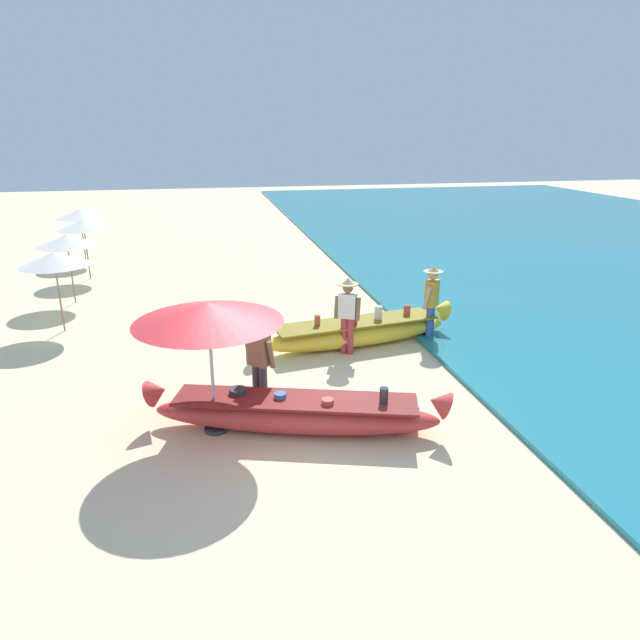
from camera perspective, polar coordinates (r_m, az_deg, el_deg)
ground_plane at (r=9.23m, az=-4.42°, el=-11.01°), size 80.00×80.00×0.00m
boat_red_foreground at (r=9.05m, az=-2.50°, el=-9.40°), size 4.77×2.03×0.85m
boat_yellow_midground at (r=12.50m, az=3.69°, el=-1.22°), size 4.70×1.46×0.87m
person_vendor_hatted at (r=11.83m, az=2.79°, el=0.96°), size 0.57×0.45×1.67m
person_tourist_customer at (r=9.44m, az=-6.16°, el=-4.13°), size 0.53×0.51×1.63m
person_vendor_assistant at (r=12.90m, az=11.20°, el=2.24°), size 0.52×0.53×1.71m
patio_umbrella_large at (r=8.54m, az=-11.23°, el=0.67°), size 2.26×2.26×2.14m
parasol_row_0 at (r=14.37m, az=-25.28°, el=5.60°), size 1.60×1.60×1.91m
parasol_row_1 at (r=16.70m, az=-24.20°, el=7.36°), size 1.60×1.60×1.91m
parasol_row_2 at (r=19.34m, az=-22.77°, el=8.89°), size 1.60×1.60×1.91m
parasol_row_3 at (r=21.86m, az=-23.08°, el=9.83°), size 1.60×1.60×1.91m
cooler_box at (r=9.29m, az=8.16°, el=-9.64°), size 0.53×0.48×0.37m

